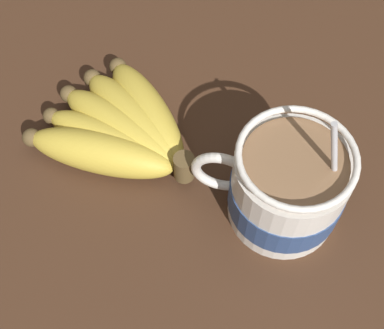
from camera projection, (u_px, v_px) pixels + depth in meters
table at (223, 238)px, 51.35cm from camera, size 108.97×108.97×3.54cm
coffee_mug at (286, 187)px, 47.14cm from camera, size 13.88×10.27×14.85cm
banana_bunch at (122, 130)px, 53.20cm from camera, size 17.49×14.48×4.30cm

